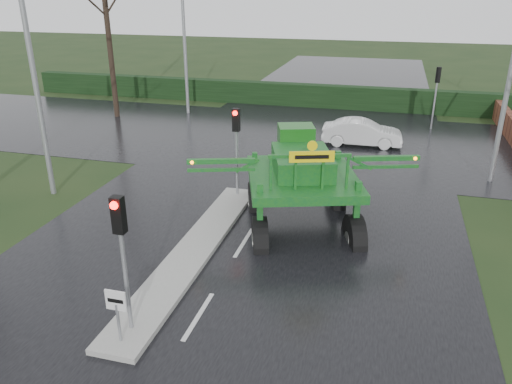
% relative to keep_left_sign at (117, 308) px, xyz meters
% --- Properties ---
extents(ground, '(140.00, 140.00, 0.00)m').
position_rel_keep_left_sign_xyz_m(ground, '(1.30, 1.50, -1.06)').
color(ground, black).
rests_on(ground, ground).
extents(road_main, '(14.00, 80.00, 0.02)m').
position_rel_keep_left_sign_xyz_m(road_main, '(1.30, 11.50, -1.05)').
color(road_main, black).
rests_on(road_main, ground).
extents(road_cross, '(80.00, 12.00, 0.02)m').
position_rel_keep_left_sign_xyz_m(road_cross, '(1.30, 17.50, -1.05)').
color(road_cross, black).
rests_on(road_cross, ground).
extents(median_island, '(1.20, 10.00, 0.16)m').
position_rel_keep_left_sign_xyz_m(median_island, '(0.00, 4.50, -0.97)').
color(median_island, gray).
rests_on(median_island, ground).
extents(hedge_row, '(44.00, 0.90, 1.50)m').
position_rel_keep_left_sign_xyz_m(hedge_row, '(1.30, 25.50, -0.31)').
color(hedge_row, black).
rests_on(hedge_row, ground).
extents(keep_left_sign, '(0.50, 0.07, 1.35)m').
position_rel_keep_left_sign_xyz_m(keep_left_sign, '(0.00, 0.00, 0.00)').
color(keep_left_sign, gray).
rests_on(keep_left_sign, ground).
extents(traffic_signal_near, '(0.26, 0.33, 3.52)m').
position_rel_keep_left_sign_xyz_m(traffic_signal_near, '(0.00, 0.49, 1.53)').
color(traffic_signal_near, gray).
rests_on(traffic_signal_near, ground).
extents(traffic_signal_mid, '(0.26, 0.33, 3.52)m').
position_rel_keep_left_sign_xyz_m(traffic_signal_mid, '(0.00, 8.99, 1.53)').
color(traffic_signal_mid, gray).
rests_on(traffic_signal_mid, ground).
extents(traffic_signal_far, '(0.26, 0.33, 3.52)m').
position_rel_keep_left_sign_xyz_m(traffic_signal_far, '(7.80, 21.51, 1.53)').
color(traffic_signal_far, gray).
rests_on(traffic_signal_far, ground).
extents(street_light_left_near, '(3.85, 0.30, 10.00)m').
position_rel_keep_left_sign_xyz_m(street_light_left_near, '(-6.89, 7.50, 4.93)').
color(street_light_left_near, gray).
rests_on(street_light_left_near, ground).
extents(street_light_right, '(3.85, 0.30, 10.00)m').
position_rel_keep_left_sign_xyz_m(street_light_right, '(9.49, 13.50, 4.93)').
color(street_light_right, gray).
rests_on(street_light_right, ground).
extents(street_light_left_far, '(3.85, 0.30, 10.00)m').
position_rel_keep_left_sign_xyz_m(street_light_left_far, '(-6.89, 21.50, 4.93)').
color(street_light_left_far, gray).
rests_on(street_light_left_far, ground).
extents(crop_sprayer, '(7.33, 5.64, 4.29)m').
position_rel_keep_left_sign_xyz_m(crop_sprayer, '(1.73, 5.85, 0.97)').
color(crop_sprayer, black).
rests_on(crop_sprayer, ground).
extents(white_sedan, '(4.07, 1.55, 1.32)m').
position_rel_keep_left_sign_xyz_m(white_sedan, '(4.15, 17.27, -1.06)').
color(white_sedan, silver).
rests_on(white_sedan, ground).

